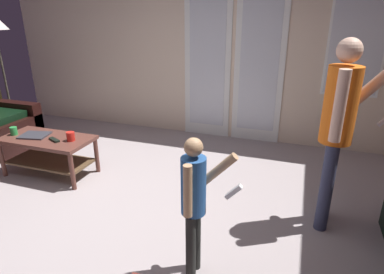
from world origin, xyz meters
name	(u,v)px	position (x,y,z in m)	size (l,w,h in m)	color
ground_plane	(106,215)	(0.00, 0.00, -0.01)	(6.03, 4.97, 0.02)	#9D9192
wall_back_with_doors	(197,45)	(0.10, 2.45, 1.35)	(6.03, 0.09, 2.78)	beige
coffee_table	(48,148)	(-1.07, 0.52, 0.33)	(1.04, 0.52, 0.46)	brown
person_adult	(339,122)	(1.94, 0.52, 0.97)	(0.55, 0.44, 1.62)	#353A55
person_child	(195,197)	(1.03, -0.43, 0.64)	(0.39, 0.29, 1.06)	black
laptop_closed	(35,135)	(-1.24, 0.52, 0.47)	(0.30, 0.25, 0.02)	#35353C
cup_near_edge	(71,136)	(-0.74, 0.53, 0.51)	(0.09, 0.09, 0.10)	red
cup_by_laptop	(14,131)	(-1.49, 0.47, 0.50)	(0.08, 0.08, 0.09)	green
tv_remote_black	(54,140)	(-0.92, 0.47, 0.47)	(0.17, 0.05, 0.02)	black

